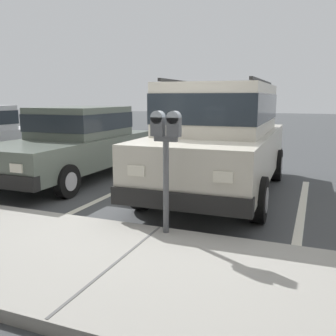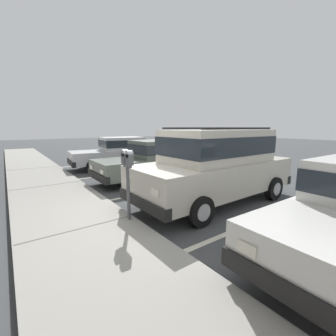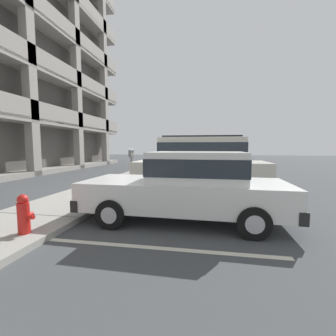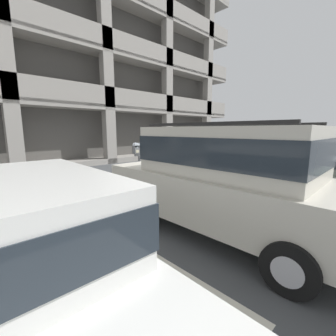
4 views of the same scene
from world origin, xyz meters
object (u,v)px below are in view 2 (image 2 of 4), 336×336
Objects in this scene: dark_hatchback at (155,159)px; parking_meter_near at (127,168)px; blue_coupe at (118,151)px; silver_suv at (216,163)px.

dark_hatchback is 3.05× the size of parking_meter_near.
parking_meter_near reaches higher than blue_coupe.
silver_suv is 2.62m from parking_meter_near.
parking_meter_near reaches higher than dark_hatchback.
parking_meter_near is at bearing 163.30° from blue_coupe.
dark_hatchback is 4.22m from parking_meter_near.
blue_coupe is (6.67, -0.09, -0.27)m from silver_suv.
dark_hatchback is 3.45m from blue_coupe.
blue_coupe is 3.14× the size of parking_meter_near.
parking_meter_near is (-3.20, 2.73, 0.39)m from dark_hatchback.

